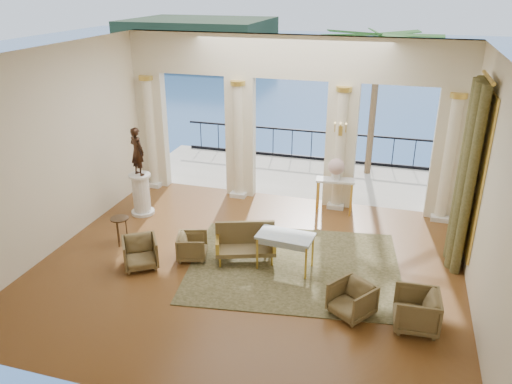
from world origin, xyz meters
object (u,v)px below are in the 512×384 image
(armchair_c, at_px, (416,309))
(statue, at_px, (137,151))
(armchair_a, at_px, (140,251))
(side_table, at_px, (120,222))
(armchair_b, at_px, (352,298))
(console_table, at_px, (335,185))
(pedestal, at_px, (141,195))
(settee, at_px, (245,243))
(armchair_d, at_px, (192,245))
(game_table, at_px, (285,238))

(armchair_c, distance_m, statue, 7.67)
(armchair_a, xyz_separation_m, side_table, (-0.92, 0.76, 0.22))
(armchair_b, relative_size, console_table, 0.69)
(armchair_a, relative_size, pedestal, 0.66)
(armchair_b, height_order, settee, settee)
(side_table, bearing_deg, armchair_c, -10.65)
(pedestal, bearing_deg, armchair_b, -26.06)
(console_table, bearing_deg, side_table, -151.59)
(armchair_c, bearing_deg, armchair_a, -98.02)
(armchair_d, bearing_deg, armchair_b, -122.57)
(armchair_c, relative_size, pedestal, 0.70)
(settee, distance_m, console_table, 3.41)
(armchair_a, bearing_deg, side_table, 107.03)
(side_table, bearing_deg, armchair_d, -4.00)
(armchair_c, distance_m, settee, 3.87)
(statue, height_order, side_table, statue)
(armchair_b, xyz_separation_m, pedestal, (-5.83, 2.85, 0.18))
(armchair_b, distance_m, console_table, 4.49)
(armchair_b, xyz_separation_m, game_table, (-1.56, 1.24, 0.37))
(armchair_d, distance_m, game_table, 2.12)
(armchair_b, bearing_deg, pedestal, -170.75)
(armchair_b, bearing_deg, game_table, 176.84)
(armchair_a, relative_size, settee, 0.52)
(pedestal, xyz_separation_m, statue, (0.00, 0.00, 1.21))
(console_table, bearing_deg, armchair_c, -71.25)
(game_table, distance_m, pedestal, 4.57)
(armchair_d, distance_m, side_table, 1.88)
(settee, height_order, pedestal, pedestal)
(armchair_d, height_order, game_table, game_table)
(armchair_b, distance_m, side_table, 5.63)
(armchair_c, xyz_separation_m, console_table, (-2.09, 4.42, 0.39))
(armchair_d, height_order, console_table, console_table)
(armchair_d, relative_size, statue, 0.51)
(armchair_a, distance_m, armchair_c, 5.74)
(armchair_a, relative_size, console_table, 0.71)
(game_table, bearing_deg, armchair_b, -33.84)
(armchair_b, height_order, armchair_d, armchair_b)
(armchair_a, height_order, settee, settee)
(armchair_a, height_order, pedestal, pedestal)
(console_table, bearing_deg, armchair_a, -139.18)
(game_table, xyz_separation_m, statue, (-4.28, 1.61, 1.02))
(armchair_a, height_order, armchair_b, armchair_a)
(side_table, bearing_deg, console_table, 34.97)
(armchair_d, xyz_separation_m, settee, (1.16, 0.27, 0.11))
(settee, xyz_separation_m, statue, (-3.36, 1.52, 1.31))
(armchair_b, bearing_deg, armchair_c, 32.68)
(armchair_c, xyz_separation_m, pedestal, (-6.97, 2.90, 0.15))
(armchair_c, height_order, statue, statue)
(armchair_c, bearing_deg, armchair_d, -106.34)
(armchair_d, xyz_separation_m, game_table, (2.08, 0.17, 0.40))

